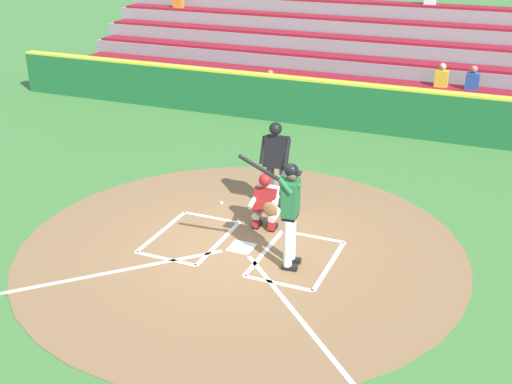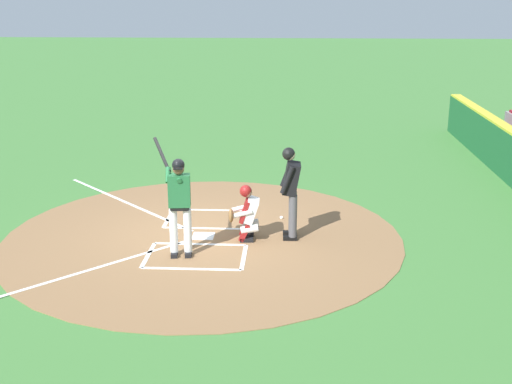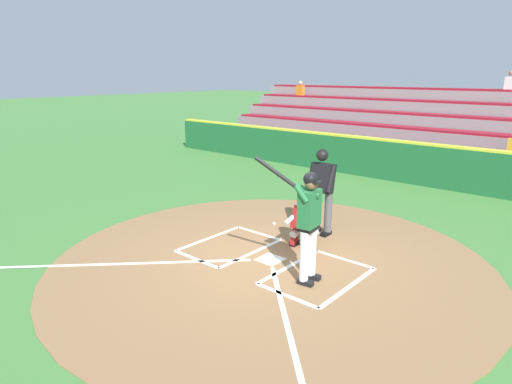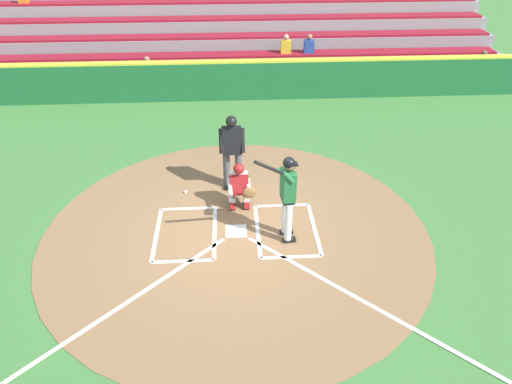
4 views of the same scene
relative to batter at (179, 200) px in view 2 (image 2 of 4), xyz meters
name	(u,v)px [view 2 (image 2 of 4)]	position (x,y,z in m)	size (l,w,h in m)	color
ground_plane	(203,237)	(1.01, -0.29, -1.10)	(120.00, 120.00, 0.00)	#427A38
dirt_circle	(203,236)	(1.01, -0.29, -1.09)	(8.00, 8.00, 0.01)	olive
home_plate_and_chalk	(160,235)	(1.01, 0.59, -1.08)	(7.93, 4.91, 0.01)	white
batter	(179,200)	(0.00, 0.00, 0.00)	(0.89, 0.80, 2.13)	white
catcher	(247,212)	(0.90, -1.18, -0.51)	(0.60, 0.60, 1.13)	black
plate_umpire	(291,187)	(1.03, -2.05, -0.02)	(0.59, 0.42, 1.86)	#4C4C51
baseball	(281,218)	(2.16, -1.85, -1.06)	(0.07, 0.07, 0.07)	white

